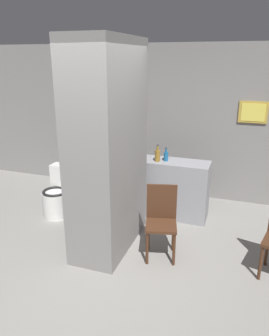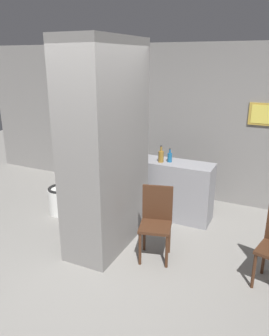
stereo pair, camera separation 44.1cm
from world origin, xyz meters
name	(u,v)px [view 1 (the left image)]	position (x,y,z in m)	size (l,w,h in m)	color
ground_plane	(100,272)	(0.00, 0.00, 0.00)	(14.00, 14.00, 0.00)	gray
wall_back	(161,121)	(0.00, 2.63, 1.30)	(8.00, 0.09, 2.60)	gray
pillar_center	(108,149)	(-0.14, 0.65, 1.30)	(0.62, 1.30, 2.60)	gray
counter_shelf	(162,187)	(0.28, 1.70, 0.45)	(1.42, 0.44, 0.89)	gray
toilet	(58,196)	(-1.25, 1.15, 0.32)	(0.40, 0.56, 0.77)	silver
chair_near_pillar	(161,218)	(0.56, 0.60, 0.50)	(0.45, 0.45, 0.90)	#422616
bicycle	(108,186)	(-0.66, 1.76, 0.32)	(1.69, 0.42, 0.65)	black
bottle_tall	(157,155)	(0.22, 1.62, 0.99)	(0.08, 0.08, 0.26)	olive
bottle_short	(166,156)	(0.33, 1.69, 0.97)	(0.07, 0.07, 0.21)	#19598C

